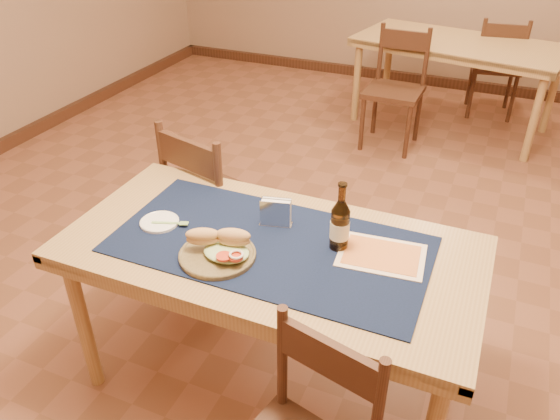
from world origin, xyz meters
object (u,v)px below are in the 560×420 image
at_px(sandwich_plate, 220,250).
at_px(chair_main_far, 216,204).
at_px(back_table, 458,51).
at_px(napkin_holder, 276,213).
at_px(main_table, 270,262).
at_px(beer_bottle, 340,224).

bearing_deg(sandwich_plate, chair_main_far, 120.89).
relative_size(chair_main_far, sandwich_plate, 3.36).
xyz_separation_m(back_table, napkin_holder, (-0.32, -3.11, 0.14)).
distance_m(main_table, chair_main_far, 0.78).
bearing_deg(napkin_holder, main_table, -76.37).
xyz_separation_m(chair_main_far, napkin_holder, (0.51, -0.40, 0.31)).
xyz_separation_m(main_table, chair_main_far, (-0.54, 0.53, -0.17)).
bearing_deg(beer_bottle, back_table, 89.32).
height_order(back_table, sandwich_plate, sandwich_plate).
bearing_deg(back_table, chair_main_far, -107.00).
bearing_deg(chair_main_far, napkin_holder, -38.24).
relative_size(main_table, napkin_holder, 11.69).
xyz_separation_m(chair_main_far, beer_bottle, (0.79, -0.45, 0.36)).
bearing_deg(back_table, napkin_holder, -95.81).
xyz_separation_m(beer_bottle, napkin_holder, (-0.28, 0.05, -0.05)).
distance_m(beer_bottle, napkin_holder, 0.29).
xyz_separation_m(main_table, back_table, (0.28, 3.24, 0.00)).
bearing_deg(sandwich_plate, beer_bottle, 30.91).
bearing_deg(sandwich_plate, back_table, 82.92).
xyz_separation_m(back_table, beer_bottle, (-0.04, -3.16, 0.19)).
height_order(back_table, napkin_holder, napkin_holder).
bearing_deg(beer_bottle, napkin_holder, 170.24).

